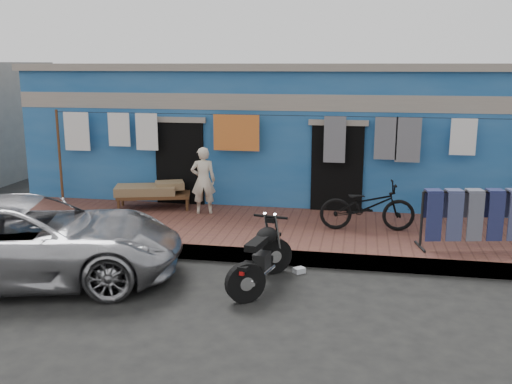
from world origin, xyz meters
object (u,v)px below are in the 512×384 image
(bicycle, at_px, (367,201))
(motorcycle, at_px, (261,255))
(seated_person, at_px, (203,180))
(charpoy, at_px, (154,196))
(jeans_rack, at_px, (483,218))
(car, at_px, (28,239))

(bicycle, xyz_separation_m, motorcycle, (-1.60, -2.58, -0.31))
(seated_person, xyz_separation_m, charpoy, (-1.19, 0.21, -0.43))
(motorcycle, bearing_deg, jeans_rack, 37.94)
(motorcycle, xyz_separation_m, charpoy, (-2.99, 3.41, 0.02))
(car, height_order, bicycle, bicycle)
(bicycle, distance_m, charpoy, 4.67)
(car, xyz_separation_m, charpoy, (0.64, 3.83, -0.16))
(car, distance_m, jeans_rack, 7.50)
(seated_person, bearing_deg, bicycle, 155.49)
(car, relative_size, charpoy, 2.73)
(car, height_order, seated_person, seated_person)
(bicycle, height_order, jeans_rack, bicycle)
(bicycle, relative_size, jeans_rack, 0.79)
(car, bearing_deg, bicycle, -76.64)
(car, bearing_deg, jeans_rack, -88.98)
(bicycle, height_order, motorcycle, bicycle)
(jeans_rack, bearing_deg, seated_person, 165.64)
(seated_person, distance_m, motorcycle, 3.71)
(bicycle, relative_size, charpoy, 0.99)
(car, xyz_separation_m, bicycle, (5.22, 2.99, 0.13))
(charpoy, bearing_deg, seated_person, -9.93)
(seated_person, distance_m, jeans_rack, 5.51)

